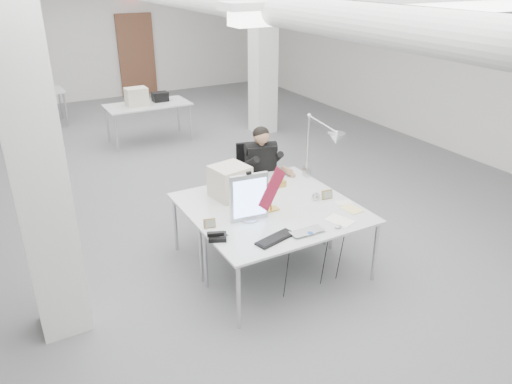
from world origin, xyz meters
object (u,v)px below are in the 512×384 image
bankers_lamp (271,197)px  beige_monitor (230,181)px  desk_main (292,224)px  laptop (310,234)px  monitor (249,197)px  architect_lamp (320,149)px  desk_phone (217,237)px  office_chair (259,186)px  seated_person (261,159)px

bankers_lamp → beige_monitor: beige_monitor is taller
desk_main → laptop: laptop is taller
monitor → architect_lamp: (1.20, 0.44, 0.18)m
bankers_lamp → desk_phone: bankers_lamp is taller
office_chair → desk_phone: (-1.28, -1.43, 0.27)m
laptop → desk_main: bearing=93.9°
desk_phone → desk_main: bearing=18.8°
bankers_lamp → architect_lamp: 0.99m
monitor → architect_lamp: architect_lamp is taller
desk_main → monitor: monitor is taller
bankers_lamp → monitor: bearing=-161.3°
seated_person → desk_phone: bearing=-119.0°
seated_person → bankers_lamp: seated_person is taller
bankers_lamp → architect_lamp: size_ratio=0.36×
desk_phone → monitor: bearing=48.9°
seated_person → beige_monitor: 0.91m
beige_monitor → architect_lamp: bearing=-19.6°
beige_monitor → architect_lamp: architect_lamp is taller
desk_main → bankers_lamp: size_ratio=5.60×
office_chair → desk_phone: bearing=-118.0°
seated_person → beige_monitor: bearing=-129.4°
office_chair → laptop: size_ratio=2.80×
laptop → architect_lamp: 1.40m
office_chair → seated_person: bearing=-76.1°
laptop → architect_lamp: size_ratio=0.41×
seated_person → monitor: seated_person is taller
laptop → architect_lamp: bearing=52.0°
architect_lamp → desk_main: bearing=-115.7°
seated_person → beige_monitor: (-0.73, -0.54, 0.04)m
monitor → bankers_lamp: 0.34m
monitor → desk_main: bearing=-33.1°
office_chair → desk_phone: 1.94m
office_chair → bankers_lamp: bankers_lamp is taller
desk_main → architect_lamp: 1.21m
laptop → bankers_lamp: (-0.05, 0.68, 0.15)m
desk_main → architect_lamp: size_ratio=2.03×
desk_main → beige_monitor: bearing=106.4°
desk_main → architect_lamp: (0.85, 0.73, 0.46)m
monitor → desk_phone: (-0.47, -0.21, -0.24)m
laptop → beige_monitor: beige_monitor is taller
seated_person → bankers_lamp: size_ratio=2.96×
office_chair → beige_monitor: size_ratio=2.55×
desk_main → seated_person: (0.46, 1.46, 0.16)m
seated_person → laptop: (-0.44, -1.77, -0.13)m
office_chair → monitor: bearing=-109.8°
office_chair → bankers_lamp: bearing=-99.5°
beige_monitor → architect_lamp: size_ratio=0.44×
desk_phone → beige_monitor: (0.55, 0.84, 0.16)m
desk_phone → architect_lamp: architect_lamp is taller
desk_phone → laptop: bearing=-0.2°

